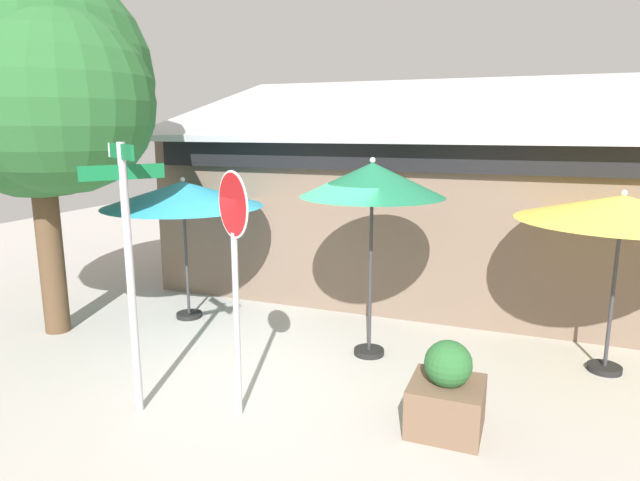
{
  "coord_description": "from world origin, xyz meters",
  "views": [
    {
      "loc": [
        3.05,
        -6.22,
        3.25
      ],
      "look_at": [
        0.16,
        1.2,
        1.6
      ],
      "focal_mm": 30.65,
      "sensor_mm": 36.0,
      "label": 1
    }
  ],
  "objects": [
    {
      "name": "ground_plane",
      "position": [
        0.0,
        0.0,
        -0.05
      ],
      "size": [
        28.0,
        28.0,
        0.1
      ],
      "primitive_type": "cube",
      "color": "#ADA8A0"
    },
    {
      "name": "cafe_building",
      "position": [
        0.52,
        5.06,
        1.66
      ],
      "size": [
        9.23,
        5.48,
        4.41
      ],
      "color": "#705B4C",
      "rests_on": "ground"
    },
    {
      "name": "street_sign_post",
      "position": [
        -1.06,
        -1.52,
        1.9
      ],
      "size": [
        0.8,
        0.75,
        3.1
      ],
      "color": "#A8AAB2",
      "rests_on": "ground"
    },
    {
      "name": "stop_sign",
      "position": [
        0.08,
        -1.17,
        1.94
      ],
      "size": [
        0.6,
        0.44,
        2.81
      ],
      "color": "#A8AAB2",
      "rests_on": "ground"
    },
    {
      "name": "patio_umbrella_teal_left",
      "position": [
        -2.38,
        1.41,
        2.15
      ],
      "size": [
        2.68,
        2.68,
        2.44
      ],
      "color": "black",
      "rests_on": "ground"
    },
    {
      "name": "patio_umbrella_forest_green_center",
      "position": [
        1.0,
        1.01,
        2.53
      ],
      "size": [
        2.01,
        2.01,
        2.85
      ],
      "color": "black",
      "rests_on": "ground"
    },
    {
      "name": "patio_umbrella_mustard_right",
      "position": [
        4.14,
        1.64,
        2.22
      ],
      "size": [
        2.63,
        2.63,
        2.48
      ],
      "color": "black",
      "rests_on": "ground"
    },
    {
      "name": "shade_tree",
      "position": [
        -3.74,
        -0.04,
        3.84
      ],
      "size": [
        4.0,
        3.53,
        5.71
      ],
      "color": "brown",
      "rests_on": "ground"
    },
    {
      "name": "sidewalk_planter",
      "position": [
        2.35,
        -0.64,
        0.42
      ],
      "size": [
        0.78,
        0.78,
        1.03
      ],
      "color": "brown",
      "rests_on": "ground"
    }
  ]
}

